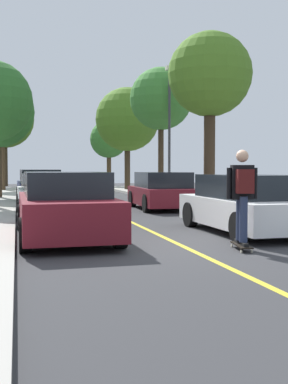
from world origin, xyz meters
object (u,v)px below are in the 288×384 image
Objects in this scene: street_tree_right_far at (127,120)px; skateboard at (241,245)px; parked_car_left_far at (40,186)px; street_tree_right_farthest at (109,139)px; parked_car_left_nearest at (65,206)px; street_tree_right_near at (161,99)px; street_tree_left_far at (3,111)px; street_tree_left_farthest at (5,119)px; skateboarder at (242,191)px; streetlamp at (169,123)px; street_tree_right_nearest at (210,76)px; parked_car_right_near at (162,191)px; fire_hydrant at (232,200)px; parked_car_left_near at (49,194)px; parked_car_right_nearest at (247,204)px.

street_tree_right_far is 7.74× the size of skateboard.
parked_car_left_far is 0.85× the size of street_tree_right_farthest.
street_tree_right_farthest reaches higher than parked_car_left_nearest.
street_tree_right_farthest is at bearing 77.59° from parked_car_left_nearest.
skateboard is (3.05, -14.55, -0.64)m from parked_car_left_far.
street_tree_right_near is at bearing 78.95° from skateboard.
street_tree_left_far is 8.01m from street_tree_right_far.
street_tree_left_farthest is 1.14× the size of street_tree_right_near.
parked_car_left_nearest is at bearing -106.19° from street_tree_right_far.
street_tree_right_farthest is (7.92, -1.01, -1.48)m from street_tree_left_farthest.
skateboarder reaches higher than parked_car_left_far.
streetlamp reaches higher than skateboarder.
street_tree_right_farthest is (6.09, 15.49, 3.09)m from parked_car_left_far.
street_tree_right_nearest is 0.97× the size of street_tree_right_far.
fire_hydrant is (1.50, -2.84, -0.19)m from parked_car_right_near.
skateboarder is (-1.21, -9.19, 0.43)m from parked_car_right_near.
parked_car_left_near is at bearing -168.75° from street_tree_right_nearest.
parked_car_left_far is 0.66× the size of street_tree_right_far.
parked_car_left_nearest reaches higher than skateboard.
parked_car_right_nearest is at bearing -78.07° from street_tree_left_farthest.
street_tree_right_near is (7.92, -8.87, -0.18)m from street_tree_left_far.
skateboarder is at bearing -38.36° from parked_car_left_nearest.
parked_car_left_far is 6.71m from streetlamp.
parked_car_left_near reaches higher than fire_hydrant.
streetlamp is at bearing 77.98° from skateboarder.
street_tree_right_near reaches higher than parked_car_right_nearest.
street_tree_right_near is at bearing 90.00° from street_tree_right_nearest.
parked_car_right_nearest is 2.43× the size of skateboarder.
parked_car_right_nearest reaches higher than parked_car_left_near.
parked_car_left_near is 8.46m from skateboard.
street_tree_left_farthest is at bearing 98.92° from skateboarder.
parked_car_left_near is 23.21m from street_tree_right_farthest.
parked_car_left_far reaches higher than parked_car_left_near.
parked_car_right_near reaches higher than parked_car_right_nearest.
street_tree_right_farthest is (7.92, 5.62, -1.37)m from street_tree_left_far.
street_tree_left_farthest is at bearing 94.52° from parked_car_left_near.
skateboard is at bearing -97.41° from street_tree_right_far.
skateboarder is at bearing -108.48° from street_tree_right_nearest.
street_tree_left_far is (-1.83, 22.05, 4.47)m from parked_car_left_nearest.
street_tree_left_far reaches higher than street_tree_right_near.
parked_car_right_nearest is at bearing -93.77° from street_tree_right_farthest.
skateboard is (-3.04, -23.36, -4.64)m from street_tree_right_far.
parked_car_right_nearest is 0.63× the size of street_tree_left_far.
street_tree_right_farthest reaches higher than skateboarder.
street_tree_right_near is 1.05× the size of streetlamp.
parked_car_left_far reaches higher than parked_car_right_nearest.
street_tree_right_far is 1.08× the size of streetlamp.
parked_car_left_nearest is at bearing -145.61° from fire_hydrant.
street_tree_right_farthest is at bearing 35.33° from street_tree_left_far.
street_tree_left_farthest is 8.12m from street_tree_right_farthest.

